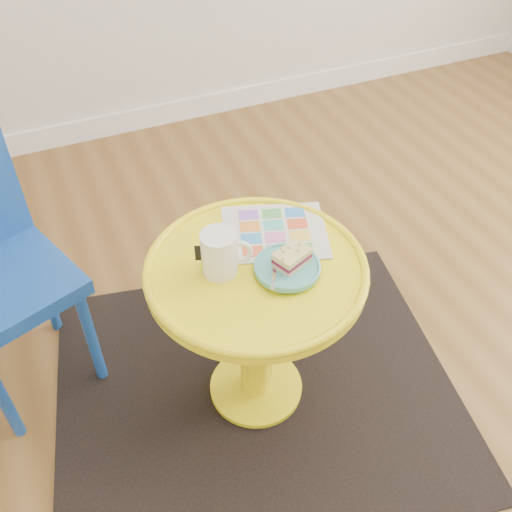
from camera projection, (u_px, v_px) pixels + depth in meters
name	position (u px, v px, depth m)	size (l,w,h in m)	color
floor	(460.00, 359.00, 2.00)	(4.00, 4.00, 0.00)	brown
room_walls	(111.00, 250.00, 2.34)	(4.00, 4.00, 4.00)	silver
rug	(256.00, 388.00, 1.91)	(1.30, 1.10, 0.01)	black
side_table	(256.00, 307.00, 1.63)	(0.60, 0.60, 0.57)	yellow
newspaper	(275.00, 232.00, 1.63)	(0.30, 0.25, 0.01)	silver
mug	(220.00, 252.00, 1.47)	(0.13, 0.10, 0.12)	white
plate	(287.00, 268.00, 1.50)	(0.18, 0.18, 0.02)	#51ACA9
cake_slice	(292.00, 257.00, 1.49)	(0.11, 0.09, 0.04)	#D3BC8C
fork	(275.00, 268.00, 1.48)	(0.08, 0.13, 0.00)	silver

